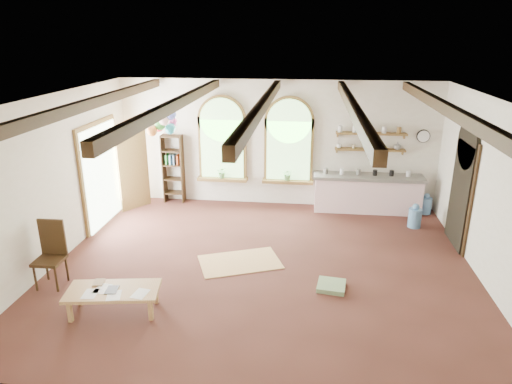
# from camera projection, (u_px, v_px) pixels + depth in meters

# --- Properties ---
(floor) EXTENTS (8.00, 8.00, 0.00)m
(floor) POSITION_uv_depth(u_px,v_px,m) (262.00, 266.00, 8.81)
(floor) COLOR #522922
(floor) RESTS_ON ground
(ceiling_beams) EXTENTS (6.20, 6.80, 0.18)m
(ceiling_beams) POSITION_uv_depth(u_px,v_px,m) (263.00, 105.00, 7.78)
(ceiling_beams) COLOR #342010
(ceiling_beams) RESTS_ON ceiling
(window_left) EXTENTS (1.30, 0.28, 2.20)m
(window_left) POSITION_uv_depth(u_px,v_px,m) (222.00, 142.00, 11.64)
(window_left) COLOR brown
(window_left) RESTS_ON floor
(window_right) EXTENTS (1.30, 0.28, 2.20)m
(window_right) POSITION_uv_depth(u_px,v_px,m) (289.00, 144.00, 11.45)
(window_right) COLOR brown
(window_right) RESTS_ON floor
(left_doorway) EXTENTS (0.10, 1.90, 2.50)m
(left_doorway) POSITION_uv_depth(u_px,v_px,m) (101.00, 175.00, 10.55)
(left_doorway) COLOR brown
(left_doorway) RESTS_ON floor
(right_doorway) EXTENTS (0.10, 1.30, 2.40)m
(right_doorway) POSITION_uv_depth(u_px,v_px,m) (460.00, 195.00, 9.41)
(right_doorway) COLOR black
(right_doorway) RESTS_ON floor
(kitchen_counter) EXTENTS (2.68, 0.62, 0.94)m
(kitchen_counter) POSITION_uv_depth(u_px,v_px,m) (367.00, 193.00, 11.39)
(kitchen_counter) COLOR white
(kitchen_counter) RESTS_ON floor
(wall_shelf_lower) EXTENTS (1.70, 0.24, 0.04)m
(wall_shelf_lower) POSITION_uv_depth(u_px,v_px,m) (370.00, 150.00, 11.21)
(wall_shelf_lower) COLOR brown
(wall_shelf_lower) RESTS_ON wall_back
(wall_shelf_upper) EXTENTS (1.70, 0.24, 0.04)m
(wall_shelf_upper) POSITION_uv_depth(u_px,v_px,m) (371.00, 133.00, 11.08)
(wall_shelf_upper) COLOR brown
(wall_shelf_upper) RESTS_ON wall_back
(wall_clock) EXTENTS (0.32, 0.04, 0.32)m
(wall_clock) POSITION_uv_depth(u_px,v_px,m) (423.00, 136.00, 11.02)
(wall_clock) COLOR black
(wall_clock) RESTS_ON wall_back
(bookshelf) EXTENTS (0.53, 0.32, 1.80)m
(bookshelf) POSITION_uv_depth(u_px,v_px,m) (173.00, 169.00, 11.92)
(bookshelf) COLOR #342010
(bookshelf) RESTS_ON floor
(coffee_table) EXTENTS (1.53, 0.88, 0.41)m
(coffee_table) POSITION_uv_depth(u_px,v_px,m) (113.00, 292.00, 7.24)
(coffee_table) COLOR tan
(coffee_table) RESTS_ON floor
(side_chair) EXTENTS (0.48, 0.48, 1.18)m
(side_chair) POSITION_uv_depth(u_px,v_px,m) (51.00, 267.00, 8.06)
(side_chair) COLOR #342010
(side_chair) RESTS_ON floor
(floor_mat) EXTENTS (1.78, 1.46, 0.02)m
(floor_mat) POSITION_uv_depth(u_px,v_px,m) (240.00, 262.00, 8.95)
(floor_mat) COLOR tan
(floor_mat) RESTS_ON floor
(floor_cushion) EXTENTS (0.54, 0.54, 0.08)m
(floor_cushion) POSITION_uv_depth(u_px,v_px,m) (331.00, 286.00, 8.04)
(floor_cushion) COLOR gray
(floor_cushion) RESTS_ON floor
(water_jug_a) EXTENTS (0.27, 0.27, 0.53)m
(water_jug_a) POSITION_uv_depth(u_px,v_px,m) (426.00, 205.00, 11.31)
(water_jug_a) COLOR #5A8EC1
(water_jug_a) RESTS_ON floor
(water_jug_b) EXTENTS (0.30, 0.30, 0.57)m
(water_jug_b) POSITION_uv_depth(u_px,v_px,m) (415.00, 217.00, 10.51)
(water_jug_b) COLOR #5A8EC1
(water_jug_b) RESTS_ON floor
(balloon_cluster) EXTENTS (0.83, 0.86, 1.15)m
(balloon_cluster) POSITION_uv_depth(u_px,v_px,m) (162.00, 121.00, 10.48)
(balloon_cluster) COLOR silver
(balloon_cluster) RESTS_ON floor
(table_book) EXTENTS (0.20, 0.26, 0.02)m
(table_book) POSITION_uv_depth(u_px,v_px,m) (94.00, 282.00, 7.41)
(table_book) COLOR olive
(table_book) RESTS_ON coffee_table
(tablet) EXTENTS (0.21, 0.28, 0.01)m
(tablet) POSITION_uv_depth(u_px,v_px,m) (112.00, 290.00, 7.21)
(tablet) COLOR black
(tablet) RESTS_ON coffee_table
(potted_plant_left) EXTENTS (0.27, 0.23, 0.30)m
(potted_plant_left) POSITION_uv_depth(u_px,v_px,m) (222.00, 172.00, 11.79)
(potted_plant_left) COLOR #598C4C
(potted_plant_left) RESTS_ON window_left
(potted_plant_right) EXTENTS (0.27, 0.23, 0.30)m
(potted_plant_right) POSITION_uv_depth(u_px,v_px,m) (288.00, 175.00, 11.61)
(potted_plant_right) COLOR #598C4C
(potted_plant_right) RESTS_ON window_right
(shelf_cup_a) EXTENTS (0.12, 0.10, 0.10)m
(shelf_cup_a) POSITION_uv_depth(u_px,v_px,m) (339.00, 146.00, 11.27)
(shelf_cup_a) COLOR white
(shelf_cup_a) RESTS_ON wall_shelf_lower
(shelf_cup_b) EXTENTS (0.10, 0.10, 0.09)m
(shelf_cup_b) POSITION_uv_depth(u_px,v_px,m) (354.00, 146.00, 11.23)
(shelf_cup_b) COLOR beige
(shelf_cup_b) RESTS_ON wall_shelf_lower
(shelf_bowl_a) EXTENTS (0.22, 0.22, 0.05)m
(shelf_bowl_a) POSITION_uv_depth(u_px,v_px,m) (368.00, 148.00, 11.20)
(shelf_bowl_a) COLOR beige
(shelf_bowl_a) RESTS_ON wall_shelf_lower
(shelf_bowl_b) EXTENTS (0.20, 0.20, 0.06)m
(shelf_bowl_b) POSITION_uv_depth(u_px,v_px,m) (383.00, 148.00, 11.16)
(shelf_bowl_b) COLOR #8C664C
(shelf_bowl_b) RESTS_ON wall_shelf_lower
(shelf_vase) EXTENTS (0.18, 0.18, 0.19)m
(shelf_vase) POSITION_uv_depth(u_px,v_px,m) (397.00, 146.00, 11.10)
(shelf_vase) COLOR slate
(shelf_vase) RESTS_ON wall_shelf_lower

